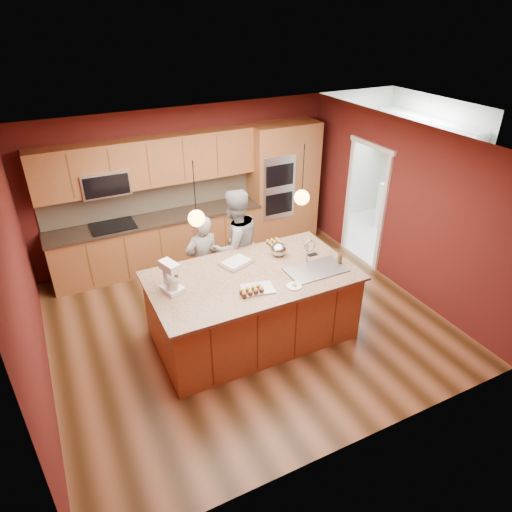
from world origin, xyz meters
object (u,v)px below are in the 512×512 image
person_left (203,262)px  stand_mixer (171,279)px  island (253,305)px  person_right (235,246)px  mixing_bowl (279,250)px

person_left → stand_mixer: (-0.74, -0.91, 0.43)m
island → stand_mixer: 1.29m
person_right → island: bearing=67.6°
person_left → stand_mixer: bearing=43.9°
person_left → mixing_bowl: bearing=135.1°
stand_mixer → person_left: bearing=32.6°
person_left → mixing_bowl: person_left is taller
person_right → stand_mixer: 1.60m
island → stand_mixer: size_ratio=6.77×
mixing_bowl → stand_mixer: bearing=-173.2°
person_right → stand_mixer: bearing=23.4°
person_right → person_left: bearing=-12.1°
person_right → stand_mixer: person_right is taller
person_left → person_right: person_right is taller
person_left → person_right: bearing=173.2°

